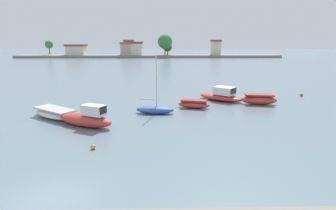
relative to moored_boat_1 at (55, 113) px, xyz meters
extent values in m
plane|color=slate|center=(4.91, -14.14, -0.43)|extent=(400.00, 400.00, 0.00)
ellipsoid|color=white|center=(0.00, 0.00, -0.05)|extent=(5.61, 4.86, 0.75)
cube|color=#AFAFAF|center=(0.00, 0.00, 0.40)|extent=(4.53, 3.95, 0.15)
ellipsoid|color=#C63833|center=(3.53, -2.69, 0.11)|extent=(5.42, 3.75, 1.07)
cube|color=silver|center=(4.37, -3.09, 1.07)|extent=(2.16, 1.73, 0.85)
cube|color=black|center=(5.24, -3.51, 1.15)|extent=(0.46, 0.84, 0.59)
ellipsoid|color=#3856A8|center=(9.30, 1.42, -0.06)|extent=(3.90, 1.81, 0.74)
cylinder|color=silver|center=(9.45, 1.40, 2.83)|extent=(0.10, 0.10, 5.03)
cylinder|color=#B7B7BC|center=(8.55, 1.51, 0.96)|extent=(1.50, 0.26, 0.08)
ellipsoid|color=#C63833|center=(13.37, 3.58, -0.07)|extent=(3.59, 2.05, 0.72)
cube|color=maroon|center=(13.37, 3.58, 0.38)|extent=(2.88, 1.69, 0.18)
ellipsoid|color=#C63833|center=(17.00, 7.42, -0.04)|extent=(5.63, 5.18, 0.78)
cube|color=silver|center=(17.35, 7.13, 0.80)|extent=(2.80, 2.71, 0.89)
cube|color=black|center=(18.24, 6.39, 0.89)|extent=(0.99, 1.17, 0.63)
ellipsoid|color=#C63833|center=(20.88, 5.19, 0.07)|extent=(4.08, 2.03, 1.00)
cube|color=maroon|center=(20.88, 5.19, 0.66)|extent=(3.28, 1.69, 0.16)
sphere|color=white|center=(13.07, 6.36, -0.26)|extent=(0.34, 0.34, 0.34)
sphere|color=orange|center=(5.38, -7.92, -0.26)|extent=(0.35, 0.35, 0.35)
sphere|color=red|center=(27.87, 9.65, -0.25)|extent=(0.36, 0.36, 0.36)
cube|color=gray|center=(4.91, 87.93, 0.06)|extent=(101.50, 8.99, 0.97)
cube|color=beige|center=(-23.50, 88.63, 2.21)|extent=(6.93, 5.45, 3.34)
cube|color=brown|center=(-23.50, 88.63, 4.23)|extent=(7.62, 6.00, 0.70)
cube|color=#B2A38E|center=(-4.11, 88.14, 2.64)|extent=(3.54, 5.15, 4.20)
cube|color=#995B42|center=(-4.11, 88.14, 5.09)|extent=(3.89, 5.66, 0.70)
cube|color=#99939E|center=(-3.01, 89.03, 3.10)|extent=(3.59, 3.48, 5.12)
cube|color=#995B42|center=(-3.01, 89.03, 6.01)|extent=(3.95, 3.83, 0.70)
cube|color=beige|center=(-1.09, 88.65, 2.73)|extent=(6.54, 5.23, 4.38)
cube|color=brown|center=(-1.09, 88.65, 5.27)|extent=(7.19, 5.75, 0.70)
cube|color=beige|center=(31.12, 88.53, 3.08)|extent=(3.32, 4.56, 5.08)
cube|color=brown|center=(31.12, 88.53, 5.98)|extent=(3.65, 5.01, 0.70)
cylinder|color=brown|center=(12.15, 88.59, 1.31)|extent=(0.36, 0.36, 1.54)
sphere|color=#235B2D|center=(12.15, 88.59, 3.47)|extent=(3.48, 3.48, 3.48)
cylinder|color=brown|center=(11.14, 86.28, 1.97)|extent=(0.36, 0.36, 2.86)
sphere|color=#387A3D|center=(11.14, 86.28, 5.62)|extent=(5.55, 5.55, 5.55)
cylinder|color=brown|center=(-34.23, 89.48, 1.92)|extent=(0.36, 0.36, 2.76)
sphere|color=#387A3D|center=(-34.23, 89.48, 4.54)|extent=(3.10, 3.10, 3.10)
camera|label=1|loc=(10.02, -26.08, 6.80)|focal=30.71mm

